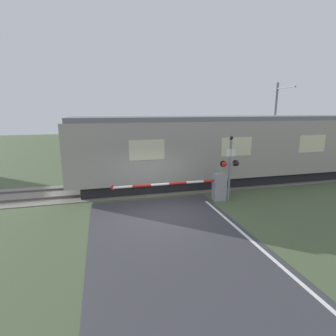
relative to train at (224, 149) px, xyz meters
name	(u,v)px	position (x,y,z in m)	size (l,w,h in m)	color
ground_plane	(159,215)	(-4.79, -3.93, -2.01)	(80.00, 80.00, 0.00)	#475638
track_bed	(144,188)	(-4.79, 0.00, -1.98)	(36.00, 3.20, 0.13)	slate
train	(224,149)	(0.00, 0.00, 0.00)	(17.52, 2.94, 3.92)	black
crossing_barrier	(212,186)	(-1.94, -2.84, -1.30)	(5.41, 0.44, 1.31)	gray
signal_post	(230,165)	(-1.16, -3.03, -0.23)	(0.93, 0.26, 3.12)	gray
catenary_pole	(274,125)	(5.06, 2.44, 1.20)	(0.20, 1.90, 6.11)	slate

